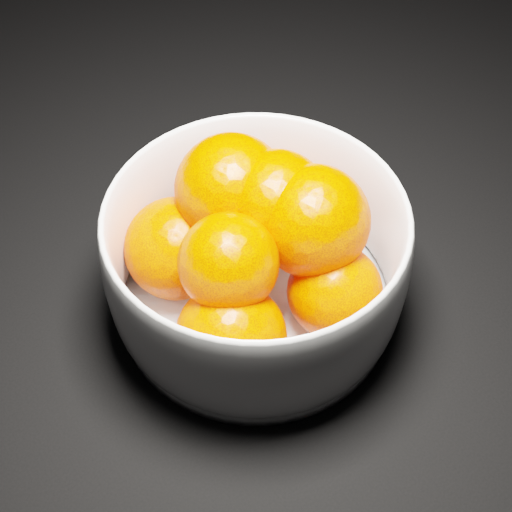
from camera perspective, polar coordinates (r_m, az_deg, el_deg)
bowl at (r=0.59m, az=-0.00°, el=-0.38°), size 0.25×0.25×0.12m
orange_pile at (r=0.57m, az=-0.04°, el=1.20°), size 0.18×0.19×0.14m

